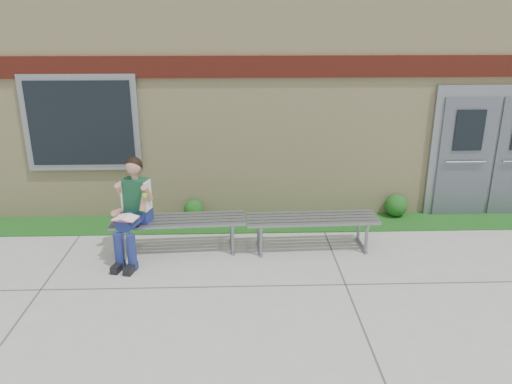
{
  "coord_description": "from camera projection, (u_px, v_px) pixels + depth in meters",
  "views": [
    {
      "loc": [
        -0.39,
        -5.29,
        3.35
      ],
      "look_at": [
        -0.15,
        1.7,
        0.9
      ],
      "focal_mm": 35.0,
      "sensor_mm": 36.0,
      "label": 1
    }
  ],
  "objects": [
    {
      "name": "ground",
      "position": [
        273.0,
        307.0,
        6.11
      ],
      "size": [
        80.0,
        80.0,
        0.0
      ],
      "primitive_type": "plane",
      "color": "#9E9E99",
      "rests_on": "ground"
    },
    {
      "name": "grass_strip",
      "position": [
        263.0,
        223.0,
        8.56
      ],
      "size": [
        16.0,
        0.8,
        0.02
      ],
      "primitive_type": "cube",
      "color": "#124313",
      "rests_on": "ground"
    },
    {
      "name": "school_building",
      "position": [
        256.0,
        77.0,
        11.06
      ],
      "size": [
        16.2,
        6.22,
        4.2
      ],
      "color": "beige",
      "rests_on": "ground"
    },
    {
      "name": "bench_left",
      "position": [
        179.0,
        226.0,
        7.47
      ],
      "size": [
        2.01,
        0.67,
        0.51
      ],
      "rotation": [
        0.0,
        0.0,
        0.06
      ],
      "color": "slate",
      "rests_on": "ground"
    },
    {
      "name": "bench_right",
      "position": [
        312.0,
        224.0,
        7.53
      ],
      "size": [
        1.99,
        0.62,
        0.51
      ],
      "rotation": [
        0.0,
        0.0,
        0.03
      ],
      "color": "slate",
      "rests_on": "ground"
    },
    {
      "name": "girl",
      "position": [
        133.0,
        208.0,
        7.11
      ],
      "size": [
        0.56,
        0.93,
        1.49
      ],
      "rotation": [
        0.0,
        0.0,
        -0.25
      ],
      "color": "navy",
      "rests_on": "ground"
    },
    {
      "name": "shrub_mid",
      "position": [
        194.0,
        209.0,
        8.7
      ],
      "size": [
        0.34,
        0.34,
        0.34
      ],
      "primitive_type": "sphere",
      "color": "#124313",
      "rests_on": "grass_strip"
    },
    {
      "name": "shrub_east",
      "position": [
        396.0,
        205.0,
        8.8
      ],
      "size": [
        0.39,
        0.39,
        0.39
      ],
      "primitive_type": "sphere",
      "color": "#124313",
      "rests_on": "grass_strip"
    }
  ]
}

